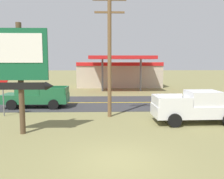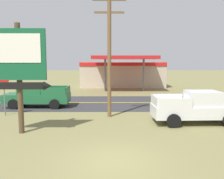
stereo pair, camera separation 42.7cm
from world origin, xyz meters
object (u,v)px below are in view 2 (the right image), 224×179
at_px(pickup_white_parked_on_lawn, 197,108).
at_px(gas_station, 122,73).
at_px(motel_sign, 19,63).
at_px(utility_pole, 109,51).
at_px(pickup_green_on_road, 37,95).
at_px(stop_sign, 4,87).

bearing_deg(pickup_white_parked_on_lawn, gas_station, 99.17).
xyz_separation_m(motel_sign, utility_pole, (4.55, 3.92, 0.77)).
bearing_deg(pickup_green_on_road, gas_station, 64.46).
height_order(motel_sign, pickup_white_parked_on_lawn, motel_sign).
distance_m(gas_station, pickup_green_on_road, 18.15).
xyz_separation_m(stop_sign, pickup_green_on_road, (1.27, 3.14, -1.06)).
bearing_deg(motel_sign, gas_station, 75.01).
bearing_deg(utility_pole, pickup_white_parked_on_lawn, -18.51).
distance_m(motel_sign, stop_sign, 5.35).
relative_size(gas_station, pickup_green_on_road, 2.31).
bearing_deg(stop_sign, motel_sign, -57.80).
bearing_deg(pickup_green_on_road, utility_pole, -30.47).
xyz_separation_m(utility_pole, pickup_white_parked_on_lawn, (5.31, -1.78, -3.48)).
bearing_deg(pickup_white_parked_on_lawn, motel_sign, -167.77).
height_order(stop_sign, pickup_green_on_road, stop_sign).
height_order(stop_sign, pickup_white_parked_on_lawn, stop_sign).
relative_size(gas_station, pickup_white_parked_on_lawn, 2.29).
xyz_separation_m(utility_pole, pickup_green_on_road, (-6.00, 3.53, -3.48)).
xyz_separation_m(motel_sign, pickup_green_on_road, (-1.44, 7.44, -2.71)).
xyz_separation_m(motel_sign, pickup_white_parked_on_lawn, (9.86, 2.14, -2.71)).
bearing_deg(stop_sign, gas_station, 65.02).
height_order(gas_station, pickup_white_parked_on_lawn, gas_station).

